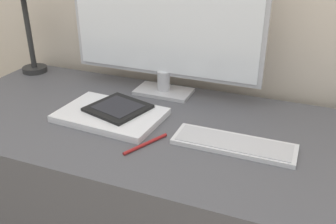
{
  "coord_description": "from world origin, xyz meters",
  "views": [
    {
      "loc": [
        0.37,
        -0.69,
        1.23
      ],
      "look_at": [
        0.03,
        0.17,
        0.77
      ],
      "focal_mm": 40.0,
      "sensor_mm": 36.0,
      "label": 1
    }
  ],
  "objects_px": {
    "laptop": "(111,115)",
    "ereader": "(118,108)",
    "monitor": "(164,25)",
    "pen": "(146,144)",
    "desk_lamp": "(24,5)",
    "keyboard": "(234,144)"
  },
  "relations": [
    {
      "from": "monitor",
      "to": "desk_lamp",
      "type": "height_order",
      "value": "monitor"
    },
    {
      "from": "desk_lamp",
      "to": "pen",
      "type": "relative_size",
      "value": 2.66
    },
    {
      "from": "monitor",
      "to": "ereader",
      "type": "xyz_separation_m",
      "value": [
        -0.06,
        -0.21,
        -0.21
      ]
    },
    {
      "from": "monitor",
      "to": "pen",
      "type": "bearing_deg",
      "value": -75.22
    },
    {
      "from": "desk_lamp",
      "to": "pen",
      "type": "height_order",
      "value": "desk_lamp"
    },
    {
      "from": "pen",
      "to": "laptop",
      "type": "bearing_deg",
      "value": 147.81
    },
    {
      "from": "laptop",
      "to": "pen",
      "type": "height_order",
      "value": "laptop"
    },
    {
      "from": "monitor",
      "to": "keyboard",
      "type": "height_order",
      "value": "monitor"
    },
    {
      "from": "pen",
      "to": "monitor",
      "type": "bearing_deg",
      "value": 104.78
    },
    {
      "from": "monitor",
      "to": "laptop",
      "type": "bearing_deg",
      "value": -107.71
    },
    {
      "from": "laptop",
      "to": "pen",
      "type": "xyz_separation_m",
      "value": [
        0.17,
        -0.1,
        -0.01
      ]
    },
    {
      "from": "ereader",
      "to": "monitor",
      "type": "bearing_deg",
      "value": 73.26
    },
    {
      "from": "keyboard",
      "to": "pen",
      "type": "bearing_deg",
      "value": -159.12
    },
    {
      "from": "monitor",
      "to": "pen",
      "type": "height_order",
      "value": "monitor"
    },
    {
      "from": "ereader",
      "to": "desk_lamp",
      "type": "distance_m",
      "value": 0.59
    },
    {
      "from": "ereader",
      "to": "pen",
      "type": "xyz_separation_m",
      "value": [
        0.15,
        -0.13,
        -0.02
      ]
    },
    {
      "from": "laptop",
      "to": "desk_lamp",
      "type": "relative_size",
      "value": 0.89
    },
    {
      "from": "pen",
      "to": "desk_lamp",
      "type": "bearing_deg",
      "value": 151.82
    },
    {
      "from": "keyboard",
      "to": "desk_lamp",
      "type": "bearing_deg",
      "value": 162.91
    },
    {
      "from": "monitor",
      "to": "desk_lamp",
      "type": "bearing_deg",
      "value": 179.41
    },
    {
      "from": "laptop",
      "to": "ereader",
      "type": "relative_size",
      "value": 1.61
    },
    {
      "from": "keyboard",
      "to": "ereader",
      "type": "relative_size",
      "value": 1.62
    }
  ]
}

